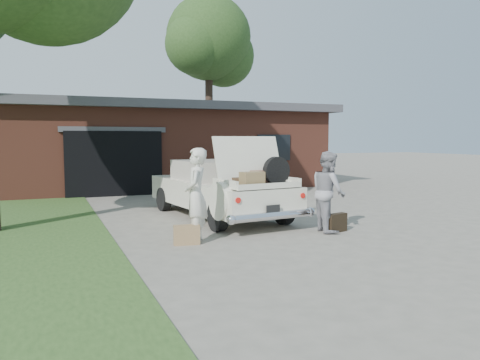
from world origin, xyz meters
name	(u,v)px	position (x,y,z in m)	size (l,w,h in m)	color
ground	(252,239)	(0.00, 0.00, 0.00)	(90.00, 90.00, 0.00)	gray
house	(163,145)	(0.98, 11.47, 1.67)	(12.80, 7.80, 3.30)	brown
tree_right	(210,44)	(5.35, 17.87, 7.38)	(5.60, 4.87, 10.16)	#38281E
sedan	(219,188)	(0.29, 2.61, 0.72)	(2.44, 5.09, 2.00)	beige
woman_left	(196,195)	(-1.09, 0.12, 0.89)	(0.65, 0.42, 1.77)	silver
woman_right	(328,191)	(1.78, 0.06, 0.84)	(0.82, 0.64, 1.69)	gray
suitcase_left	(187,235)	(-1.32, -0.01, 0.18)	(0.48, 0.15, 0.37)	#9F7C51
suitcase_right	(337,223)	(1.91, -0.07, 0.19)	(0.50, 0.16, 0.39)	black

